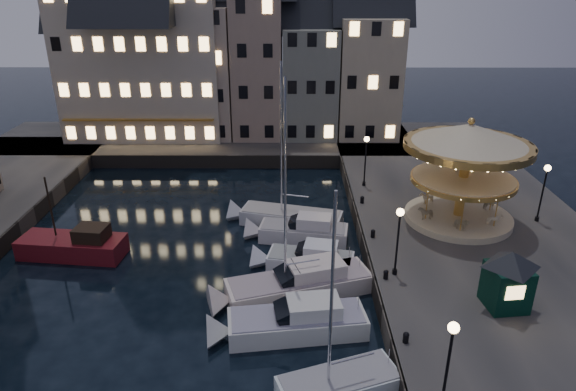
{
  "coord_description": "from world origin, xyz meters",
  "views": [
    {
      "loc": [
        1.14,
        -24.46,
        17.27
      ],
      "look_at": [
        1.0,
        8.0,
        3.2
      ],
      "focal_mm": 32.0,
      "sensor_mm": 36.0,
      "label": 1
    }
  ],
  "objects_px": {
    "carousel": "(467,155)",
    "ticket_kiosk": "(510,270)",
    "red_fishing_boat": "(75,246)",
    "bollard_b": "(386,274)",
    "streetlamp_a": "(449,354)",
    "streetlamp_b": "(398,232)",
    "bollard_a": "(406,337)",
    "bollard_c": "(373,233)",
    "motorboat_b": "(289,323)",
    "streetlamp_c": "(366,154)",
    "bollard_d": "(362,199)",
    "streetlamp_d": "(544,185)",
    "motorboat_a": "(327,390)",
    "motorboat_e": "(298,232)",
    "motorboat_f": "(284,217)",
    "motorboat_c": "(293,285)",
    "motorboat_d": "(304,261)"
  },
  "relations": [
    {
      "from": "bollard_d",
      "to": "motorboat_e",
      "type": "distance_m",
      "value": 6.12
    },
    {
      "from": "carousel",
      "to": "ticket_kiosk",
      "type": "distance_m",
      "value": 10.53
    },
    {
      "from": "streetlamp_a",
      "to": "bollard_b",
      "type": "distance_m",
      "value": 9.82
    },
    {
      "from": "bollard_a",
      "to": "bollard_b",
      "type": "height_order",
      "value": "same"
    },
    {
      "from": "streetlamp_a",
      "to": "carousel",
      "type": "distance_m",
      "value": 18.16
    },
    {
      "from": "streetlamp_b",
      "to": "motorboat_e",
      "type": "relative_size",
      "value": 0.58
    },
    {
      "from": "streetlamp_a",
      "to": "ticket_kiosk",
      "type": "distance_m",
      "value": 8.61
    },
    {
      "from": "motorboat_b",
      "to": "streetlamp_a",
      "type": "bearing_deg",
      "value": -45.83
    },
    {
      "from": "streetlamp_d",
      "to": "bollard_d",
      "type": "xyz_separation_m",
      "value": [
        -11.9,
        3.0,
        -2.41
      ]
    },
    {
      "from": "bollard_a",
      "to": "motorboat_b",
      "type": "distance_m",
      "value": 6.01
    },
    {
      "from": "bollard_c",
      "to": "streetlamp_a",
      "type": "bearing_deg",
      "value": -87.63
    },
    {
      "from": "streetlamp_b",
      "to": "bollard_a",
      "type": "bearing_deg",
      "value": -95.71
    },
    {
      "from": "bollard_d",
      "to": "bollard_a",
      "type": "bearing_deg",
      "value": -90.0
    },
    {
      "from": "motorboat_c",
      "to": "motorboat_a",
      "type": "bearing_deg",
      "value": -79.66
    },
    {
      "from": "motorboat_a",
      "to": "red_fishing_boat",
      "type": "bearing_deg",
      "value": 141.69
    },
    {
      "from": "streetlamp_a",
      "to": "carousel",
      "type": "relative_size",
      "value": 0.49
    },
    {
      "from": "bollard_d",
      "to": "motorboat_b",
      "type": "xyz_separation_m",
      "value": [
        -5.48,
        -13.74,
        -0.96
      ]
    },
    {
      "from": "bollard_a",
      "to": "red_fishing_boat",
      "type": "relative_size",
      "value": 0.08
    },
    {
      "from": "motorboat_c",
      "to": "motorboat_b",
      "type": "bearing_deg",
      "value": -93.19
    },
    {
      "from": "motorboat_e",
      "to": "streetlamp_a",
      "type": "bearing_deg",
      "value": -71.48
    },
    {
      "from": "motorboat_c",
      "to": "motorboat_e",
      "type": "distance_m",
      "value": 6.76
    },
    {
      "from": "streetlamp_a",
      "to": "bollard_c",
      "type": "distance_m",
      "value": 14.71
    },
    {
      "from": "streetlamp_c",
      "to": "motorboat_f",
      "type": "bearing_deg",
      "value": -145.65
    },
    {
      "from": "bollard_c",
      "to": "bollard_b",
      "type": "bearing_deg",
      "value": -90.0
    },
    {
      "from": "streetlamp_a",
      "to": "motorboat_a",
      "type": "distance_m",
      "value": 5.88
    },
    {
      "from": "bollard_a",
      "to": "ticket_kiosk",
      "type": "height_order",
      "value": "ticket_kiosk"
    },
    {
      "from": "motorboat_a",
      "to": "red_fishing_boat",
      "type": "xyz_separation_m",
      "value": [
        -15.9,
        12.56,
        0.15
      ]
    },
    {
      "from": "streetlamp_d",
      "to": "bollard_a",
      "type": "relative_size",
      "value": 7.32
    },
    {
      "from": "motorboat_a",
      "to": "motorboat_b",
      "type": "xyz_separation_m",
      "value": [
        -1.66,
        4.55,
        0.11
      ]
    },
    {
      "from": "bollard_c",
      "to": "motorboat_a",
      "type": "height_order",
      "value": "motorboat_a"
    },
    {
      "from": "motorboat_c",
      "to": "carousel",
      "type": "height_order",
      "value": "motorboat_c"
    },
    {
      "from": "motorboat_a",
      "to": "motorboat_f",
      "type": "relative_size",
      "value": 0.95
    },
    {
      "from": "streetlamp_c",
      "to": "motorboat_c",
      "type": "relative_size",
      "value": 0.33
    },
    {
      "from": "carousel",
      "to": "motorboat_c",
      "type": "bearing_deg",
      "value": -147.78
    },
    {
      "from": "streetlamp_d",
      "to": "motorboat_a",
      "type": "distance_m",
      "value": 22.21
    },
    {
      "from": "motorboat_e",
      "to": "red_fishing_boat",
      "type": "xyz_separation_m",
      "value": [
        -14.79,
        -2.23,
        0.05
      ]
    },
    {
      "from": "bollard_a",
      "to": "bollard_b",
      "type": "xyz_separation_m",
      "value": [
        0.0,
        5.5,
        0.0
      ]
    },
    {
      "from": "bollard_c",
      "to": "motorboat_d",
      "type": "xyz_separation_m",
      "value": [
        -4.58,
        -1.94,
        -0.97
      ]
    },
    {
      "from": "streetlamp_c",
      "to": "bollard_b",
      "type": "relative_size",
      "value": 7.32
    },
    {
      "from": "streetlamp_d",
      "to": "red_fishing_boat",
      "type": "distance_m",
      "value": 31.91
    },
    {
      "from": "bollard_b",
      "to": "streetlamp_c",
      "type": "bearing_deg",
      "value": 87.55
    },
    {
      "from": "red_fishing_boat",
      "to": "streetlamp_a",
      "type": "bearing_deg",
      "value": -35.07
    },
    {
      "from": "bollard_a",
      "to": "carousel",
      "type": "relative_size",
      "value": 0.07
    },
    {
      "from": "red_fishing_boat",
      "to": "carousel",
      "type": "height_order",
      "value": "carousel"
    },
    {
      "from": "motorboat_c",
      "to": "ticket_kiosk",
      "type": "relative_size",
      "value": 3.45
    },
    {
      "from": "streetlamp_d",
      "to": "bollard_b",
      "type": "xyz_separation_m",
      "value": [
        -11.9,
        -7.5,
        -2.41
      ]
    },
    {
      "from": "streetlamp_b",
      "to": "bollard_b",
      "type": "relative_size",
      "value": 7.32
    },
    {
      "from": "streetlamp_d",
      "to": "bollard_a",
      "type": "xyz_separation_m",
      "value": [
        -11.9,
        -13.0,
        -2.41
      ]
    },
    {
      "from": "red_fishing_boat",
      "to": "bollard_b",
      "type": "bearing_deg",
      "value": -13.59
    },
    {
      "from": "streetlamp_c",
      "to": "carousel",
      "type": "distance_m",
      "value": 8.88
    }
  ]
}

